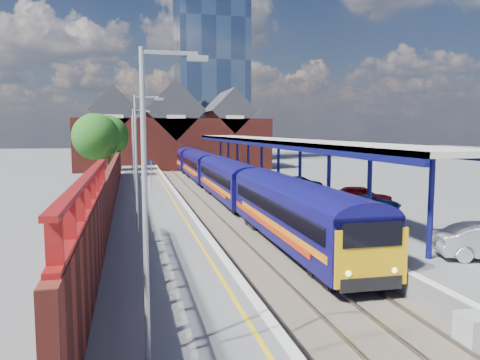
{
  "coord_description": "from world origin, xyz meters",
  "views": [
    {
      "loc": [
        -6.79,
        -18.41,
        6.24
      ],
      "look_at": [
        0.97,
        14.61,
        2.6
      ],
      "focal_mm": 35.0,
      "sensor_mm": 36.0,
      "label": 1
    }
  ],
  "objects_px": {
    "lamp_post_d": "(134,141)",
    "lamp_post_a": "(151,187)",
    "lamp_post_b": "(139,154)",
    "parked_car_dark": "(301,183)",
    "train": "(213,170)",
    "parked_car_red": "(361,196)",
    "parked_car_blue": "(371,203)",
    "platform_sign": "(151,170)",
    "relay_cabinet": "(473,332)",
    "lamp_post_c": "(135,145)"
  },
  "relations": [
    {
      "from": "parked_car_red",
      "to": "parked_car_blue",
      "type": "bearing_deg",
      "value": -164.47
    },
    {
      "from": "lamp_post_c",
      "to": "parked_car_red",
      "type": "distance_m",
      "value": 19.05
    },
    {
      "from": "parked_car_blue",
      "to": "platform_sign",
      "type": "bearing_deg",
      "value": 43.07
    },
    {
      "from": "parked_car_red",
      "to": "relay_cabinet",
      "type": "distance_m",
      "value": 19.0
    },
    {
      "from": "platform_sign",
      "to": "parked_car_blue",
      "type": "bearing_deg",
      "value": -48.8
    },
    {
      "from": "train",
      "to": "parked_car_red",
      "type": "distance_m",
      "value": 19.89
    },
    {
      "from": "lamp_post_b",
      "to": "lamp_post_d",
      "type": "bearing_deg",
      "value": 90.0
    },
    {
      "from": "lamp_post_b",
      "to": "parked_car_dark",
      "type": "relative_size",
      "value": 1.77
    },
    {
      "from": "parked_car_red",
      "to": "parked_car_blue",
      "type": "distance_m",
      "value": 1.77
    },
    {
      "from": "lamp_post_c",
      "to": "parked_car_red",
      "type": "height_order",
      "value": "lamp_post_c"
    },
    {
      "from": "lamp_post_b",
      "to": "relay_cabinet",
      "type": "bearing_deg",
      "value": -56.35
    },
    {
      "from": "relay_cabinet",
      "to": "parked_car_blue",
      "type": "bearing_deg",
      "value": 72.83
    },
    {
      "from": "lamp_post_c",
      "to": "lamp_post_b",
      "type": "bearing_deg",
      "value": -90.0
    },
    {
      "from": "parked_car_dark",
      "to": "lamp_post_d",
      "type": "bearing_deg",
      "value": 52.72
    },
    {
      "from": "parked_car_red",
      "to": "parked_car_blue",
      "type": "height_order",
      "value": "parked_car_red"
    },
    {
      "from": "platform_sign",
      "to": "parked_car_dark",
      "type": "height_order",
      "value": "platform_sign"
    },
    {
      "from": "parked_car_blue",
      "to": "relay_cabinet",
      "type": "distance_m",
      "value": 17.27
    },
    {
      "from": "lamp_post_b",
      "to": "lamp_post_c",
      "type": "xyz_separation_m",
      "value": [
        0.0,
        16.0,
        0.0
      ]
    },
    {
      "from": "lamp_post_b",
      "to": "relay_cabinet",
      "type": "xyz_separation_m",
      "value": [
        8.97,
        -13.48,
        -4.49
      ]
    },
    {
      "from": "lamp_post_c",
      "to": "relay_cabinet",
      "type": "relative_size",
      "value": 7.0
    },
    {
      "from": "parked_car_dark",
      "to": "parked_car_blue",
      "type": "xyz_separation_m",
      "value": [
        0.42,
        -11.54,
        -0.03
      ]
    },
    {
      "from": "lamp_post_a",
      "to": "lamp_post_c",
      "type": "height_order",
      "value": "same"
    },
    {
      "from": "lamp_post_a",
      "to": "lamp_post_b",
      "type": "height_order",
      "value": "same"
    },
    {
      "from": "platform_sign",
      "to": "relay_cabinet",
      "type": "distance_m",
      "value": 32.46
    },
    {
      "from": "platform_sign",
      "to": "parked_car_red",
      "type": "bearing_deg",
      "value": -44.92
    },
    {
      "from": "parked_car_dark",
      "to": "parked_car_blue",
      "type": "bearing_deg",
      "value": -164.08
    },
    {
      "from": "lamp_post_a",
      "to": "parked_car_dark",
      "type": "distance_m",
      "value": 31.9
    },
    {
      "from": "parked_car_blue",
      "to": "relay_cabinet",
      "type": "bearing_deg",
      "value": 162.54
    },
    {
      "from": "platform_sign",
      "to": "parked_car_blue",
      "type": "distance_m",
      "value": 20.25
    },
    {
      "from": "lamp_post_b",
      "to": "parked_car_red",
      "type": "distance_m",
      "value": 15.88
    },
    {
      "from": "lamp_post_b",
      "to": "parked_car_dark",
      "type": "height_order",
      "value": "lamp_post_b"
    },
    {
      "from": "platform_sign",
      "to": "parked_car_red",
      "type": "distance_m",
      "value": 19.09
    },
    {
      "from": "train",
      "to": "parked_car_blue",
      "type": "xyz_separation_m",
      "value": [
        6.82,
        -20.36,
        -0.58
      ]
    },
    {
      "from": "train",
      "to": "parked_car_red",
      "type": "bearing_deg",
      "value": -69.37
    },
    {
      "from": "lamp_post_b",
      "to": "lamp_post_d",
      "type": "height_order",
      "value": "same"
    },
    {
      "from": "lamp_post_b",
      "to": "lamp_post_c",
      "type": "bearing_deg",
      "value": 90.0
    },
    {
      "from": "train",
      "to": "lamp_post_c",
      "type": "distance_m",
      "value": 11.0
    },
    {
      "from": "lamp_post_b",
      "to": "platform_sign",
      "type": "bearing_deg",
      "value": 85.67
    },
    {
      "from": "lamp_post_c",
      "to": "lamp_post_a",
      "type": "bearing_deg",
      "value": -90.0
    },
    {
      "from": "lamp_post_b",
      "to": "parked_car_blue",
      "type": "relative_size",
      "value": 1.8
    },
    {
      "from": "lamp_post_a",
      "to": "parked_car_dark",
      "type": "relative_size",
      "value": 1.77
    },
    {
      "from": "parked_car_dark",
      "to": "parked_car_blue",
      "type": "distance_m",
      "value": 11.55
    },
    {
      "from": "platform_sign",
      "to": "parked_car_red",
      "type": "xyz_separation_m",
      "value": [
        13.5,
        -13.46,
        -0.96
      ]
    },
    {
      "from": "parked_car_dark",
      "to": "train",
      "type": "bearing_deg",
      "value": 49.8
    },
    {
      "from": "parked_car_dark",
      "to": "lamp_post_c",
      "type": "bearing_deg",
      "value": 97.16
    },
    {
      "from": "lamp_post_c",
      "to": "parked_car_blue",
      "type": "relative_size",
      "value": 1.8
    },
    {
      "from": "lamp_post_b",
      "to": "lamp_post_d",
      "type": "distance_m",
      "value": 32.0
    },
    {
      "from": "lamp_post_c",
      "to": "relay_cabinet",
      "type": "xyz_separation_m",
      "value": [
        8.97,
        -29.48,
        -4.49
      ]
    },
    {
      "from": "lamp_post_d",
      "to": "lamp_post_a",
      "type": "bearing_deg",
      "value": -90.0
    },
    {
      "from": "lamp_post_a",
      "to": "lamp_post_b",
      "type": "distance_m",
      "value": 14.0
    }
  ]
}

